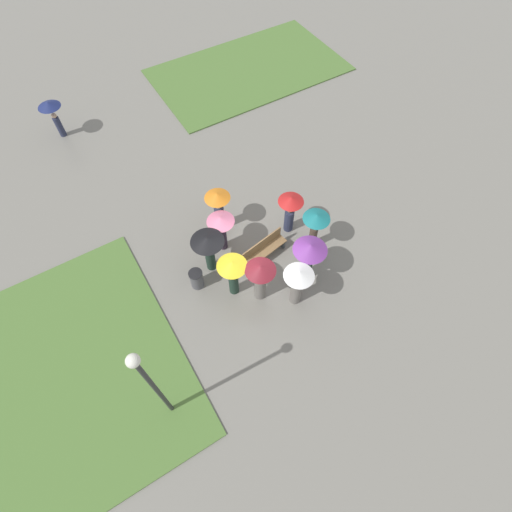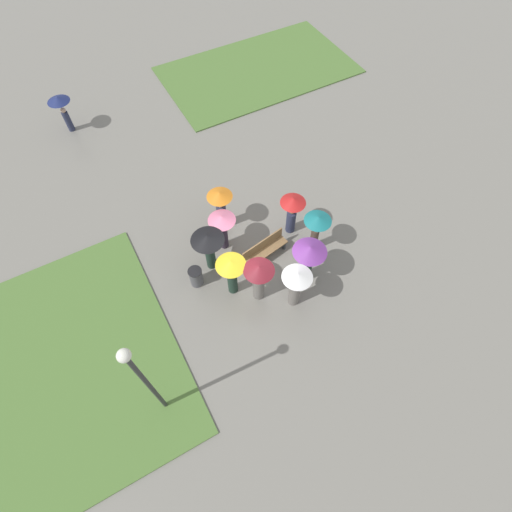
% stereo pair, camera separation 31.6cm
% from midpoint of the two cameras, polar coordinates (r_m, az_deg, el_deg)
% --- Properties ---
extents(ground_plane, '(90.00, 90.00, 0.00)m').
position_cam_midpoint_polar(ground_plane, '(14.62, -0.63, -2.48)').
color(ground_plane, slate).
extents(lawn_patch_near, '(7.86, 8.28, 0.06)m').
position_cam_midpoint_polar(lawn_patch_near, '(14.60, -27.65, -15.74)').
color(lawn_patch_near, '#4C7033').
rests_on(lawn_patch_near, ground_plane).
extents(lawn_patch_far, '(9.94, 5.86, 0.06)m').
position_cam_midpoint_polar(lawn_patch_far, '(23.59, -1.48, 25.04)').
color(lawn_patch_far, '#4C7033').
rests_on(lawn_patch_far, ground_plane).
extents(park_bench, '(1.88, 0.74, 0.90)m').
position_cam_midpoint_polar(park_bench, '(14.62, 0.49, 1.00)').
color(park_bench, brown).
rests_on(park_bench, ground_plane).
extents(lamp_post, '(0.32, 0.32, 4.74)m').
position_cam_midpoint_polar(lamp_post, '(10.33, -15.80, -16.91)').
color(lamp_post, '#2D2D30').
rests_on(lamp_post, ground_plane).
extents(trash_bin, '(0.50, 0.50, 0.81)m').
position_cam_midpoint_polar(trash_bin, '(14.21, -9.10, -3.27)').
color(trash_bin, '#4C4C51').
rests_on(trash_bin, ground_plane).
extents(crowd_person_yellow, '(1.02, 1.02, 1.90)m').
position_cam_midpoint_polar(crowd_person_yellow, '(13.15, -4.06, -2.20)').
color(crowd_person_yellow, '#1E3328').
rests_on(crowd_person_yellow, ground_plane).
extents(crowd_person_purple, '(1.16, 1.16, 1.96)m').
position_cam_midpoint_polar(crowd_person_purple, '(13.46, 6.94, 0.28)').
color(crowd_person_purple, '#1E3328').
rests_on(crowd_person_purple, ground_plane).
extents(crowd_person_orange, '(0.95, 0.95, 1.93)m').
position_cam_midpoint_polar(crowd_person_orange, '(14.89, -6.01, 7.13)').
color(crowd_person_orange, '#282D47').
rests_on(crowd_person_orange, ground_plane).
extents(crowd_person_black, '(1.17, 1.17, 1.85)m').
position_cam_midpoint_polar(crowd_person_black, '(13.73, -7.51, 1.46)').
color(crowd_person_black, '#1E3328').
rests_on(crowd_person_black, ground_plane).
extents(crowd_person_red, '(0.94, 0.94, 1.85)m').
position_cam_midpoint_polar(crowd_person_red, '(14.81, 4.29, 6.82)').
color(crowd_person_red, '#282D47').
rests_on(crowd_person_red, ground_plane).
extents(crowd_person_pink, '(0.99, 0.99, 1.78)m').
position_cam_midpoint_polar(crowd_person_pink, '(14.26, -5.62, 4.26)').
color(crowd_person_pink, '#2D2333').
rests_on(crowd_person_pink, ground_plane).
extents(crowd_person_maroon, '(1.03, 1.03, 1.94)m').
position_cam_midpoint_polar(crowd_person_maroon, '(13.05, -0.07, -2.93)').
color(crowd_person_maroon, slate).
rests_on(crowd_person_maroon, ground_plane).
extents(crowd_person_teal, '(0.98, 0.98, 1.87)m').
position_cam_midpoint_polar(crowd_person_teal, '(14.30, 7.86, 4.59)').
color(crowd_person_teal, '#47382D').
rests_on(crowd_person_teal, ground_plane).
extents(crowd_person_white, '(1.01, 1.01, 1.92)m').
position_cam_midpoint_polar(crowd_person_white, '(13.02, 5.31, -3.66)').
color(crowd_person_white, slate).
rests_on(crowd_person_white, ground_plane).
extents(lone_walker_far_path, '(0.98, 0.98, 1.77)m').
position_cam_midpoint_polar(lone_walker_far_path, '(20.76, -27.58, 17.89)').
color(lone_walker_far_path, '#282D47').
rests_on(lone_walker_far_path, ground_plane).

